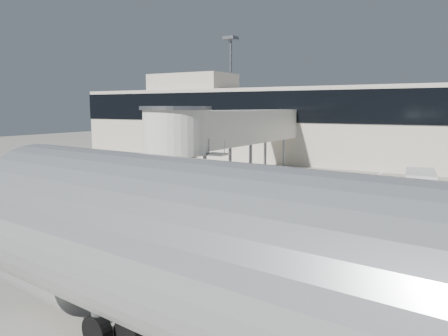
{
  "coord_description": "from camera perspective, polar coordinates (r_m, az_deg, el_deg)",
  "views": [
    {
      "loc": [
        13.91,
        -17.53,
        5.98
      ],
      "look_at": [
        -0.68,
        6.76,
        2.0
      ],
      "focal_mm": 35.0,
      "sensor_mm": 36.0,
      "label": 1
    }
  ],
  "objects": [
    {
      "name": "ground",
      "position": [
        23.16,
        -7.24,
        -7.03
      ],
      "size": [
        140.0,
        140.0,
        0.0
      ],
      "primitive_type": "plane",
      "color": "#B1AD9E",
      "rests_on": "ground"
    },
    {
      "name": "lane_markings",
      "position": [
        31.14,
        2.46,
        -3.06
      ],
      "size": [
        40.0,
        30.0,
        0.02
      ],
      "color": "white",
      "rests_on": "ground"
    },
    {
      "name": "terminal",
      "position": [
        49.6,
        14.32,
        5.59
      ],
      "size": [
        64.0,
        12.11,
        15.2
      ],
      "color": "beige",
      "rests_on": "ground"
    },
    {
      "name": "jet_bridge",
      "position": [
        34.79,
        0.02,
        5.2
      ],
      "size": [
        5.7,
        20.4,
        6.03
      ],
      "color": "silver",
      "rests_on": "ground"
    },
    {
      "name": "baggage_tug",
      "position": [
        25.7,
        3.8,
        -4.23
      ],
      "size": [
        2.49,
        1.94,
        1.5
      ],
      "rotation": [
        0.0,
        0.0,
        -0.26
      ],
      "color": "maroon",
      "rests_on": "ground"
    },
    {
      "name": "suitcase_cart",
      "position": [
        22.94,
        12.5,
        -6.03
      ],
      "size": [
        3.51,
        1.52,
        1.37
      ],
      "rotation": [
        0.0,
        0.0,
        -0.04
      ],
      "color": "black",
      "rests_on": "ground"
    },
    {
      "name": "box_cart_near",
      "position": [
        20.37,
        -9.99,
        -7.52
      ],
      "size": [
        3.69,
        2.06,
        1.41
      ],
      "rotation": [
        0.0,
        0.0,
        0.22
      ],
      "color": "black",
      "rests_on": "ground"
    },
    {
      "name": "box_cart_far",
      "position": [
        26.4,
        -22.52,
        -4.34
      ],
      "size": [
        3.97,
        2.28,
        1.52
      ],
      "rotation": [
        0.0,
        0.0,
        0.24
      ],
      "color": "black",
      "rests_on": "ground"
    },
    {
      "name": "ground_worker",
      "position": [
        21.74,
        -5.06,
        -5.8
      ],
      "size": [
        0.65,
        0.48,
        1.62
      ],
      "primitive_type": "imported",
      "rotation": [
        0.0,
        0.0,
        0.17
      ],
      "color": "#8EFF1A",
      "rests_on": "ground"
    },
    {
      "name": "minivan",
      "position": [
        32.23,
        24.25,
        -1.56
      ],
      "size": [
        2.48,
        4.71,
        1.71
      ],
      "rotation": [
        0.0,
        0.0,
        0.14
      ],
      "color": "silver",
      "rests_on": "ground"
    },
    {
      "name": "belt_loader",
      "position": [
        51.03,
        -6.08,
        1.97
      ],
      "size": [
        3.65,
        1.62,
        1.72
      ],
      "rotation": [
        0.0,
        0.0,
        -0.06
      ],
      "color": "maroon",
      "rests_on": "ground"
    },
    {
      "name": "aircraft",
      "position": [
        8.14,
        11.22,
        -14.65
      ],
      "size": [
        20.18,
        5.57,
        5.06
      ],
      "rotation": [
        0.0,
        0.0,
        -0.11
      ],
      "color": "silver",
      "rests_on": "ground"
    }
  ]
}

